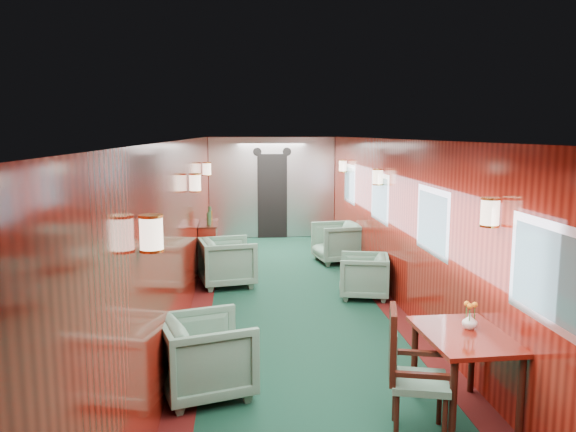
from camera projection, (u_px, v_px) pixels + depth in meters
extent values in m
plane|color=#0E3323|center=(298.00, 315.00, 7.71)|extent=(12.00, 12.00, 0.00)
cube|color=white|center=(299.00, 144.00, 7.37)|extent=(3.00, 12.00, 0.10)
cube|color=white|center=(299.00, 143.00, 7.37)|extent=(1.20, 12.00, 0.06)
cube|color=maroon|center=(272.00, 187.00, 13.45)|extent=(3.00, 0.10, 2.40)
cube|color=maroon|center=(186.00, 231.00, 7.41)|extent=(0.10, 12.00, 2.40)
cube|color=maroon|center=(407.00, 228.00, 7.67)|extent=(0.10, 12.00, 2.40)
cube|color=#390C0B|center=(199.00, 318.00, 7.60)|extent=(0.30, 12.00, 0.01)
cube|color=#390C0B|center=(394.00, 313.00, 7.83)|extent=(0.30, 12.00, 0.01)
cube|color=silver|center=(272.00, 187.00, 13.37)|extent=(2.98, 0.12, 2.38)
cube|color=black|center=(272.00, 196.00, 13.32)|extent=(0.70, 0.06, 2.00)
cylinder|color=black|center=(257.00, 152.00, 13.15)|extent=(0.20, 0.04, 0.20)
cylinder|color=black|center=(287.00, 152.00, 13.21)|extent=(0.20, 0.04, 0.20)
cube|color=silver|center=(547.00, 273.00, 4.18)|extent=(0.02, 1.10, 0.80)
cube|color=#47656B|center=(546.00, 273.00, 4.18)|extent=(0.01, 0.96, 0.66)
cube|color=silver|center=(432.00, 221.00, 6.65)|extent=(0.02, 1.10, 0.80)
cube|color=#47656B|center=(432.00, 221.00, 6.65)|extent=(0.01, 0.96, 0.66)
cube|color=silver|center=(380.00, 197.00, 9.11)|extent=(0.02, 1.10, 0.80)
cube|color=#47656B|center=(379.00, 197.00, 9.11)|extent=(0.01, 0.96, 0.66)
cube|color=silver|center=(350.00, 184.00, 11.57)|extent=(0.02, 1.10, 0.80)
cube|color=#47656B|center=(349.00, 184.00, 11.57)|extent=(0.01, 0.96, 0.66)
cylinder|color=beige|center=(151.00, 233.00, 3.88)|extent=(0.16, 0.16, 0.24)
cylinder|color=gold|center=(152.00, 250.00, 3.90)|extent=(0.17, 0.17, 0.02)
cylinder|color=beige|center=(490.00, 212.00, 4.91)|extent=(0.16, 0.16, 0.24)
cylinder|color=gold|center=(489.00, 226.00, 4.93)|extent=(0.17, 0.17, 0.02)
cylinder|color=beige|center=(195.00, 183.00, 7.82)|extent=(0.16, 0.16, 0.24)
cylinder|color=gold|center=(195.00, 191.00, 7.84)|extent=(0.17, 0.17, 0.02)
cylinder|color=beige|center=(378.00, 177.00, 8.85)|extent=(0.16, 0.16, 0.24)
cylinder|color=gold|center=(378.00, 184.00, 8.87)|extent=(0.17, 0.17, 0.02)
cylinder|color=beige|center=(207.00, 169.00, 10.78)|extent=(0.16, 0.16, 0.24)
cylinder|color=gold|center=(207.00, 175.00, 10.80)|extent=(0.17, 0.17, 0.02)
cylinder|color=beige|center=(343.00, 166.00, 11.81)|extent=(0.16, 0.16, 0.24)
cylinder|color=gold|center=(343.00, 172.00, 11.83)|extent=(0.17, 0.17, 0.02)
cube|color=maroon|center=(465.00, 336.00, 4.86)|extent=(0.76, 1.05, 0.04)
cylinder|color=black|center=(453.00, 403.00, 4.45)|extent=(0.06, 0.06, 0.73)
cylinder|color=black|center=(521.00, 399.00, 4.52)|extent=(0.06, 0.06, 0.73)
cylinder|color=black|center=(414.00, 359.00, 5.31)|extent=(0.06, 0.06, 0.73)
cylinder|color=black|center=(472.00, 356.00, 5.39)|extent=(0.06, 0.06, 0.73)
cube|color=#204B3F|center=(420.00, 382.00, 4.62)|extent=(0.55, 0.55, 0.06)
cube|color=black|center=(393.00, 343.00, 4.61)|extent=(0.15, 0.42, 0.60)
cube|color=#204B3F|center=(395.00, 351.00, 4.61)|extent=(0.10, 0.31, 0.36)
cube|color=black|center=(423.00, 375.00, 4.37)|extent=(0.42, 0.15, 0.04)
cube|color=black|center=(418.00, 353.00, 4.82)|extent=(0.42, 0.15, 0.04)
cylinder|color=black|center=(396.00, 419.00, 4.50)|extent=(0.04, 0.04, 0.43)
cylinder|color=black|center=(445.00, 423.00, 4.44)|extent=(0.04, 0.04, 0.43)
cylinder|color=black|center=(395.00, 397.00, 4.87)|extent=(0.04, 0.04, 0.43)
cylinder|color=black|center=(439.00, 401.00, 4.81)|extent=(0.04, 0.04, 0.43)
cube|color=maroon|center=(209.00, 248.00, 10.06)|extent=(0.30, 0.99, 0.89)
cube|color=black|center=(209.00, 223.00, 10.00)|extent=(0.32, 1.01, 0.02)
cylinder|color=#234728|center=(209.00, 219.00, 9.74)|extent=(0.07, 0.07, 0.22)
cylinder|color=#234728|center=(210.00, 214.00, 10.07)|extent=(0.06, 0.06, 0.28)
cylinder|color=gold|center=(210.00, 215.00, 10.28)|extent=(0.08, 0.08, 0.18)
imported|color=silver|center=(470.00, 321.00, 4.96)|extent=(0.17, 0.17, 0.14)
imported|color=#204B3F|center=(206.00, 356.00, 5.35)|extent=(1.04, 1.03, 0.76)
imported|color=#204B3F|center=(228.00, 262.00, 9.18)|extent=(1.02, 1.00, 0.79)
imported|color=#204B3F|center=(364.00, 276.00, 8.53)|extent=(0.87, 0.85, 0.67)
imported|color=#204B3F|center=(337.00, 242.00, 10.86)|extent=(0.98, 0.96, 0.77)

